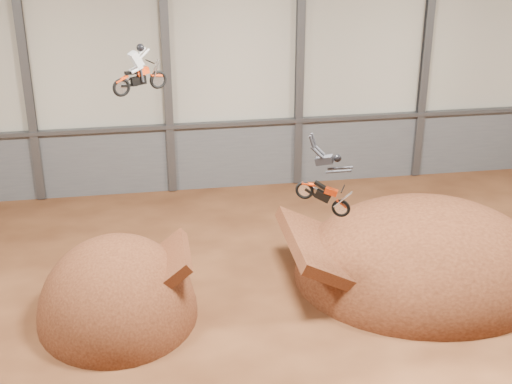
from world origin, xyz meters
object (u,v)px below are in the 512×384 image
Objects in this scene: fmx_rider_a at (139,67)px; takeoff_ramp at (119,314)px; fmx_rider_b at (320,176)px; landing_ramp at (422,275)px.

takeoff_ramp is at bearing -162.13° from fmx_rider_a.
landing_ramp is at bearing 49.45° from fmx_rider_b.
takeoff_ramp is 2.52× the size of fmx_rider_b.
fmx_rider_b is at bearing -10.22° from takeoff_ramp.
landing_ramp is at bearing 4.38° from takeoff_ramp.
fmx_rider_b is at bearing -47.46° from fmx_rider_a.
fmx_rider_a reaches higher than takeoff_ramp.
fmx_rider_a is (1.37, 1.23, 9.08)m from takeoff_ramp.
fmx_rider_a is 7.25m from fmx_rider_b.
fmx_rider_b reaches higher than takeoff_ramp.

